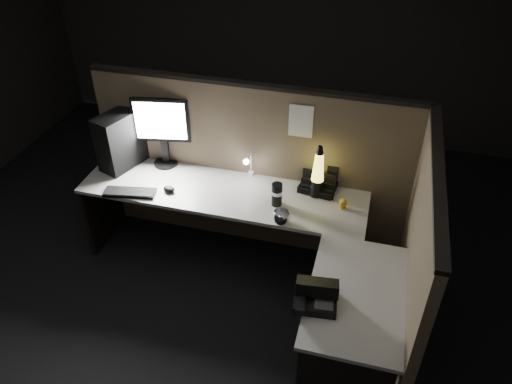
% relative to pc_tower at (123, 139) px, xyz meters
% --- Properties ---
extents(floor, '(6.00, 6.00, 0.00)m').
position_rel_pc_tower_xyz_m(floor, '(1.07, -0.78, -0.97)').
color(floor, black).
rests_on(floor, ground).
extents(room_shell, '(6.00, 6.00, 6.00)m').
position_rel_pc_tower_xyz_m(room_shell, '(1.07, -0.78, 0.65)').
color(room_shell, silver).
rests_on(room_shell, ground).
extents(partition_back, '(2.66, 0.06, 1.50)m').
position_rel_pc_tower_xyz_m(partition_back, '(1.07, 0.15, -0.22)').
color(partition_back, brown).
rests_on(partition_back, ground).
extents(partition_right, '(0.06, 1.66, 1.50)m').
position_rel_pc_tower_xyz_m(partition_right, '(2.40, -0.68, -0.22)').
color(partition_right, brown).
rests_on(partition_right, ground).
extents(desk, '(2.60, 1.60, 0.73)m').
position_rel_pc_tower_xyz_m(desk, '(1.25, -0.53, -0.39)').
color(desk, beige).
rests_on(desk, ground).
extents(pc_tower, '(0.34, 0.50, 0.48)m').
position_rel_pc_tower_xyz_m(pc_tower, '(0.00, 0.00, 0.00)').
color(pc_tower, black).
rests_on(pc_tower, desk).
extents(monitor, '(0.47, 0.20, 0.61)m').
position_rel_pc_tower_xyz_m(monitor, '(0.33, 0.08, 0.13)').
color(monitor, black).
rests_on(monitor, desk).
extents(keyboard, '(0.42, 0.21, 0.02)m').
position_rel_pc_tower_xyz_m(keyboard, '(0.22, -0.40, -0.23)').
color(keyboard, black).
rests_on(keyboard, desk).
extents(mouse, '(0.12, 0.10, 0.04)m').
position_rel_pc_tower_xyz_m(mouse, '(0.51, -0.29, -0.22)').
color(mouse, black).
rests_on(mouse, desk).
extents(clip_lamp, '(0.05, 0.19, 0.24)m').
position_rel_pc_tower_xyz_m(clip_lamp, '(1.08, 0.03, -0.10)').
color(clip_lamp, white).
rests_on(clip_lamp, desk).
extents(organizer, '(0.31, 0.28, 0.21)m').
position_rel_pc_tower_xyz_m(organizer, '(1.65, 0.06, -0.19)').
color(organizer, black).
rests_on(organizer, desk).
extents(lava_lamp, '(0.12, 0.12, 0.44)m').
position_rel_pc_tower_xyz_m(lava_lamp, '(1.65, -0.02, -0.06)').
color(lava_lamp, black).
rests_on(lava_lamp, desk).
extents(travel_mug, '(0.08, 0.08, 0.19)m').
position_rel_pc_tower_xyz_m(travel_mug, '(1.38, -0.23, -0.14)').
color(travel_mug, black).
rests_on(travel_mug, desk).
extents(steel_mug, '(0.15, 0.15, 0.10)m').
position_rel_pc_tower_xyz_m(steel_mug, '(1.46, -0.44, -0.19)').
color(steel_mug, silver).
rests_on(steel_mug, desk).
extents(figurine, '(0.06, 0.06, 0.06)m').
position_rel_pc_tower_xyz_m(figurine, '(1.88, -0.15, -0.19)').
color(figurine, gold).
rests_on(figurine, desk).
extents(pinned_paper, '(0.19, 0.00, 0.27)m').
position_rel_pc_tower_xyz_m(pinned_paper, '(1.47, 0.11, 0.31)').
color(pinned_paper, white).
rests_on(pinned_paper, partition_back).
extents(desk_phone, '(0.28, 0.29, 0.15)m').
position_rel_pc_tower_xyz_m(desk_phone, '(1.83, -1.12, -0.18)').
color(desk_phone, black).
rests_on(desk_phone, desk).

